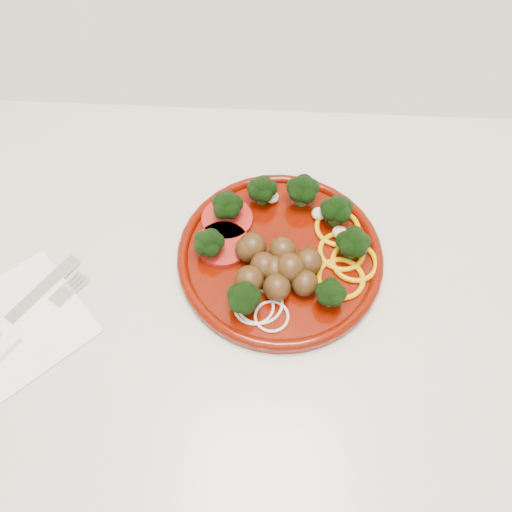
{
  "coord_description": "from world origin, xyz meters",
  "views": [
    {
      "loc": [
        0.03,
        1.38,
        1.45
      ],
      "look_at": [
        0.02,
        1.71,
        0.92
      ],
      "focal_mm": 35.0,
      "sensor_mm": 36.0,
      "label": 1
    }
  ],
  "objects": [
    {
      "name": "plate",
      "position": [
        0.05,
        1.72,
        0.92
      ],
      "size": [
        0.26,
        0.26,
        0.05
      ],
      "rotation": [
        0.0,
        0.0,
        -0.3
      ],
      "color": "#4C0A01",
      "rests_on": "counter"
    },
    {
      "name": "fork",
      "position": [
        -0.26,
        1.58,
        0.91
      ],
      "size": [
        0.11,
        0.16,
        0.01
      ],
      "rotation": [
        0.0,
        0.0,
        1.01
      ],
      "color": "white",
      "rests_on": "napkin"
    },
    {
      "name": "counter",
      "position": [
        0.0,
        1.7,
        0.45
      ],
      "size": [
        2.4,
        0.6,
        0.9
      ],
      "color": "silver",
      "rests_on": "ground"
    },
    {
      "name": "napkin",
      "position": [
        -0.26,
        1.61,
        0.9
      ],
      "size": [
        0.21,
        0.21,
        0.0
      ],
      "primitive_type": "cube",
      "rotation": [
        0.0,
        0.0,
        0.77
      ],
      "color": "white",
      "rests_on": "counter"
    }
  ]
}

